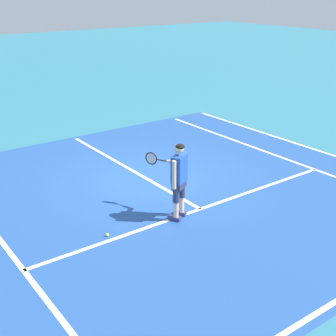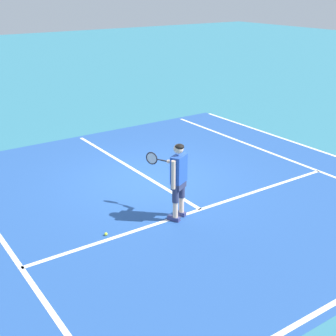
# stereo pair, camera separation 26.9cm
# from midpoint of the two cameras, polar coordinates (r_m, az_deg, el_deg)

# --- Properties ---
(ground_plane) EXTENTS (80.00, 80.00, 0.00)m
(ground_plane) POSITION_cam_midpoint_polar(r_m,az_deg,el_deg) (12.15, -3.05, -1.46)
(ground_plane) COLOR teal
(court_inner_surface) EXTENTS (10.98, 10.63, 0.00)m
(court_inner_surface) POSITION_cam_midpoint_polar(r_m,az_deg,el_deg) (11.52, -0.79, -2.76)
(court_inner_surface) COLOR #234C93
(court_inner_surface) RESTS_ON ground
(line_service) EXTENTS (8.23, 0.10, 0.01)m
(line_service) POSITION_cam_midpoint_polar(r_m,az_deg,el_deg) (10.60, 3.26, -5.06)
(line_service) COLOR white
(line_service) RESTS_ON ground
(line_centre_service) EXTENTS (0.10, 6.40, 0.01)m
(line_centre_service) POSITION_cam_midpoint_polar(r_m,az_deg,el_deg) (13.00, -5.69, 0.08)
(line_centre_service) COLOR white
(line_centre_service) RESTS_ON ground
(line_singles_left) EXTENTS (0.10, 10.23, 0.01)m
(line_singles_left) POSITION_cam_midpoint_polar(r_m,az_deg,el_deg) (9.98, -20.62, -8.35)
(line_singles_left) COLOR white
(line_singles_left) RESTS_ON ground
(line_singles_right) EXTENTS (0.10, 10.23, 0.01)m
(line_singles_right) POSITION_cam_midpoint_polar(r_m,az_deg,el_deg) (14.13, 12.94, 1.40)
(line_singles_right) COLOR white
(line_singles_right) RESTS_ON ground
(line_doubles_right) EXTENTS (0.10, 10.23, 0.01)m
(line_doubles_right) POSITION_cam_midpoint_polar(r_m,az_deg,el_deg) (15.15, 16.40, 2.44)
(line_doubles_right) COLOR white
(line_doubles_right) RESTS_ON ground
(tennis_player) EXTENTS (0.56, 1.23, 1.71)m
(tennis_player) POSITION_cam_midpoint_polar(r_m,az_deg,el_deg) (9.80, 0.47, -0.99)
(tennis_player) COLOR navy
(tennis_player) RESTS_ON ground
(tennis_ball_near_feet) EXTENTS (0.07, 0.07, 0.07)m
(tennis_ball_near_feet) POSITION_cam_midpoint_polar(r_m,az_deg,el_deg) (9.59, -8.28, -8.15)
(tennis_ball_near_feet) COLOR #CCE02D
(tennis_ball_near_feet) RESTS_ON ground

